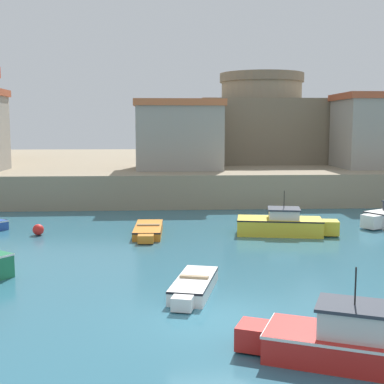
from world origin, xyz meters
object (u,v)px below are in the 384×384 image
Objects in this scene: mooring_buoy at (38,230)px; dinghy_white_0 at (194,285)px; dinghy_orange_2 at (148,230)px; motorboat_red_5 at (355,343)px; fortress at (261,126)px; harbor_shed_near_wharf at (383,131)px; motorboat_yellow_9 at (283,224)px; harbor_shed_mid_row at (179,134)px.

dinghy_white_0 is at bearing -53.69° from mooring_buoy.
motorboat_red_5 reaches higher than dinghy_orange_2.
harbor_shed_near_wharf is (8.00, -8.83, -0.34)m from fortress.
dinghy_orange_2 is 23.37m from harbor_shed_near_wharf.
dinghy_white_0 is at bearing -118.92° from motorboat_yellow_9.
mooring_buoy is at bearing -119.43° from harbor_shed_mid_row.
motorboat_red_5 is 15.17m from motorboat_yellow_9.
mooring_buoy is at bearing -124.97° from fortress.
dinghy_white_0 and mooring_buoy have the same top height.
dinghy_orange_2 is at bearing -98.52° from harbor_shed_mid_row.
dinghy_orange_2 is at bearing -113.93° from fortress.
harbor_shed_near_wharf is (12.87, 29.32, 4.71)m from motorboat_red_5.
fortress is 11.92m from harbor_shed_near_wharf.
fortress is at bearing 82.34° from motorboat_yellow_9.
harbor_shed_mid_row is at bearing -132.34° from fortress.
motorboat_yellow_9 reaches higher than mooring_buoy.
fortress is at bearing 132.19° from harbor_shed_near_wharf.
harbor_shed_mid_row reaches higher than dinghy_orange_2.
harbor_shed_near_wharf is (18.09, 13.92, 4.98)m from dinghy_orange_2.
mooring_buoy is at bearing 124.87° from motorboat_red_5.
motorboat_yellow_9 is at bearing 83.32° from motorboat_red_5.
motorboat_red_5 is 9.41× the size of mooring_buoy.
mooring_buoy is (-7.40, 10.06, 0.01)m from dinghy_white_0.
dinghy_white_0 reaches higher than dinghy_orange_2.
fortress reaches higher than motorboat_red_5.
harbor_shed_near_wharf is at bearing 55.46° from dinghy_white_0.
fortress reaches higher than motorboat_yellow_9.
fortress is at bearing 55.03° from mooring_buoy.
dinghy_white_0 is 0.54× the size of harbor_shed_near_wharf.
motorboat_yellow_9 is 0.80× the size of harbor_shed_mid_row.
motorboat_yellow_9 is at bearing -2.67° from dinghy_orange_2.
dinghy_orange_2 is 25.45m from fortress.
motorboat_yellow_9 is 18.66m from harbor_shed_near_wharf.
harbor_shed_near_wharf is (11.10, 14.25, 4.69)m from motorboat_yellow_9.
harbor_shed_near_wharf is (16.36, 23.76, 4.95)m from dinghy_white_0.
mooring_buoy is 0.09× the size of harbor_shed_mid_row.
motorboat_red_5 is 29.86m from harbor_shed_mid_row.
motorboat_yellow_9 is (5.25, 9.51, 0.26)m from dinghy_white_0.
motorboat_red_5 is 1.01× the size of motorboat_yellow_9.
harbor_shed_mid_row is (-4.90, 14.29, 4.41)m from motorboat_yellow_9.
mooring_buoy is at bearing -150.03° from harbor_shed_near_wharf.
mooring_buoy is at bearing 177.70° from dinghy_orange_2.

